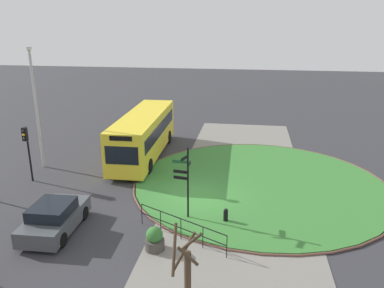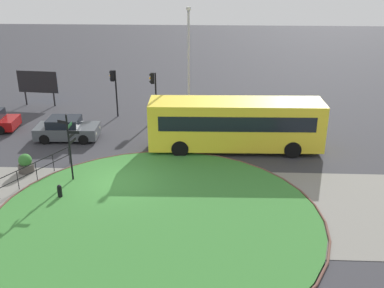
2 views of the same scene
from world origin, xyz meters
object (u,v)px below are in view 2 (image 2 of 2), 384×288
traffic_light_near (114,83)px  bollard_foreground (60,191)px  signpost_directional (70,142)px  car_near_lane (67,129)px  billboard_left (38,83)px  traffic_light_far (154,85)px  bus_yellow (235,124)px  lamppost_tall (189,60)px  planter_near_signpost (26,164)px

traffic_light_near → bollard_foreground: bearing=99.9°
signpost_directional → bollard_foreground: (-0.10, -1.93, -1.77)m
bollard_foreground → car_near_lane: car_near_lane is taller
billboard_left → traffic_light_far: bearing=-10.7°
car_near_lane → traffic_light_far: size_ratio=1.18×
car_near_lane → traffic_light_near: (2.20, 4.61, 1.85)m
bollard_foreground → bus_yellow: bus_yellow is taller
bus_yellow → billboard_left: size_ratio=3.18×
bollard_foreground → lamppost_tall: bearing=65.9°
traffic_light_far → billboard_left: (-9.42, 2.75, -0.65)m
signpost_directional → traffic_light_near: signpost_directional is taller
bollard_foreground → planter_near_signpost: (-2.76, 2.79, 0.10)m
signpost_directional → traffic_light_far: (3.03, 9.95, 0.35)m
signpost_directional → traffic_light_far: 10.41m
planter_near_signpost → lamppost_tall: bearing=49.2°
traffic_light_far → lamppost_tall: lamppost_tall is taller
traffic_light_far → bollard_foreground: bearing=67.9°
lamppost_tall → car_near_lane: bearing=-147.5°
bollard_foreground → planter_near_signpost: size_ratio=0.69×
bollard_foreground → planter_near_signpost: planter_near_signpost is taller
signpost_directional → car_near_lane: 6.27m
signpost_directional → bus_yellow: size_ratio=0.36×
signpost_directional → lamppost_tall: lamppost_tall is taller
billboard_left → planter_near_signpost: size_ratio=3.08×
planter_near_signpost → billboard_left: bearing=106.6°
traffic_light_near → lamppost_tall: lamppost_tall is taller
signpost_directional → planter_near_signpost: signpost_directional is taller
signpost_directional → lamppost_tall: 12.06m
bus_yellow → planter_near_signpost: bus_yellow is taller
bus_yellow → lamppost_tall: 7.26m
bus_yellow → traffic_light_far: 7.85m
lamppost_tall → signpost_directional: bearing=-117.5°
bollard_foreground → planter_near_signpost: 3.93m
bollard_foreground → bus_yellow: bearing=36.5°
bollard_foreground → traffic_light_near: traffic_light_near is taller
bus_yellow → traffic_light_far: traffic_light_far is taller
bollard_foreground → bus_yellow: size_ratio=0.07×
bus_yellow → lamppost_tall: bearing=-64.2°
lamppost_tall → billboard_left: 12.30m
bus_yellow → planter_near_signpost: (-11.46, -3.63, -1.17)m
traffic_light_far → planter_near_signpost: bearing=49.7°
car_near_lane → billboard_left: size_ratio=1.24×
traffic_light_near → bus_yellow: bearing=156.3°
car_near_lane → traffic_light_near: bearing=62.6°
lamppost_tall → billboard_left: bearing=169.7°
signpost_directional → car_near_lane: signpost_directional is taller
bollard_foreground → lamppost_tall: lamppost_tall is taller
bus_yellow → traffic_light_far: size_ratio=3.04×
signpost_directional → billboard_left: signpost_directional is taller
bus_yellow → traffic_light_near: traffic_light_near is taller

